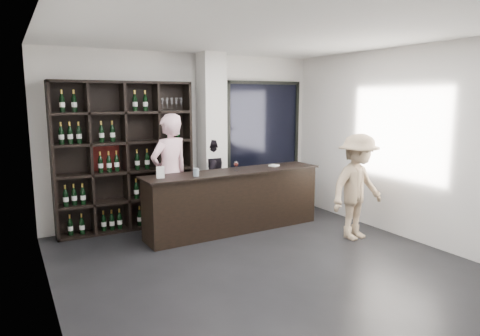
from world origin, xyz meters
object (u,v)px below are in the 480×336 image
wine_shelf (125,157)px  tasting_counter (234,201)px  taster_pink (170,174)px  customer (357,187)px  taster_black (209,178)px

wine_shelf → tasting_counter: size_ratio=0.80×
taster_pink → customer: (2.38, -1.66, -0.14)m
taster_pink → wine_shelf: bearing=-60.8°
wine_shelf → customer: (2.95, -2.17, -0.39)m
tasting_counter → taster_black: (-0.10, 0.75, 0.25)m
wine_shelf → tasting_counter: (1.50, -0.92, -0.70)m
taster_pink → taster_black: bearing=-177.1°
tasting_counter → taster_black: bearing=95.4°
wine_shelf → tasting_counter: bearing=-31.5°
wine_shelf → taster_black: bearing=-6.7°
tasting_counter → wine_shelf: bearing=146.2°
wine_shelf → taster_black: 1.48m
wine_shelf → customer: 3.68m
tasting_counter → taster_pink: (-0.93, 0.41, 0.45)m
wine_shelf → tasting_counter: wine_shelf is taller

